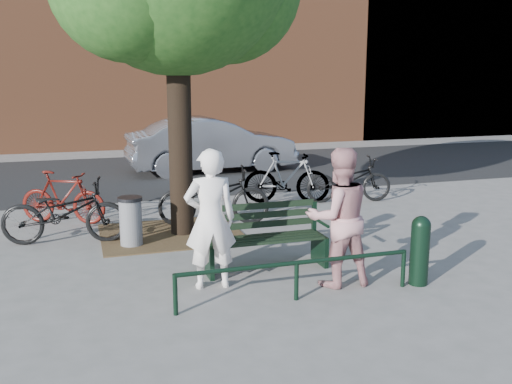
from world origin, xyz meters
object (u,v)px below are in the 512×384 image
object	(u,v)px
person_right	(339,217)
litter_bin	(131,221)
bollard	(420,248)
park_bench	(264,235)
bicycle_c	(214,196)
parked_car	(212,145)
person_left	(210,219)

from	to	relation	value
person_right	litter_bin	xyz separation A→B (m)	(-2.44, 2.59, -0.51)
person_right	bollard	distance (m)	1.16
park_bench	bicycle_c	bearing A→B (deg)	92.94
litter_bin	parked_car	xyz separation A→B (m)	(2.89, 6.63, 0.37)
bollard	litter_bin	bearing A→B (deg)	139.94
person_left	parked_car	bearing A→B (deg)	-98.64
park_bench	person_left	size ratio (longest dim) A/B	0.95
bollard	person_right	bearing A→B (deg)	162.52
person_left	parked_car	xyz separation A→B (m)	(2.07, 8.81, -0.14)
bollard	litter_bin	size ratio (longest dim) A/B	1.15
person_left	litter_bin	bearing A→B (deg)	-64.79
park_bench	parked_car	world-z (taller)	parked_car
person_right	bicycle_c	size ratio (longest dim) A/B	0.89
bicycle_c	parked_car	world-z (taller)	parked_car
park_bench	parked_car	distance (m)	8.38
bollard	parked_car	bearing A→B (deg)	93.44
person_left	bollard	size ratio (longest dim) A/B	1.97
person_right	parked_car	bearing A→B (deg)	-91.45
person_left	bollard	bearing A→B (deg)	169.11
litter_bin	person_left	bearing A→B (deg)	-69.39
park_bench	bollard	size ratio (longest dim) A/B	1.87
person_left	bollard	xyz separation A→B (m)	(2.65, -0.73, -0.42)
bollard	bicycle_c	xyz separation A→B (m)	(-1.88, 3.79, 0.04)
person_left	litter_bin	size ratio (longest dim) A/B	2.27
person_right	bollard	world-z (taller)	person_right
bicycle_c	litter_bin	bearing A→B (deg)	128.90
park_bench	person_left	xyz separation A→B (m)	(-0.90, -0.52, 0.44)
person_left	bollard	distance (m)	2.78
person_left	bicycle_c	distance (m)	3.17
person_right	bollard	size ratio (longest dim) A/B	1.96
person_right	bicycle_c	distance (m)	3.59
litter_bin	bicycle_c	world-z (taller)	bicycle_c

